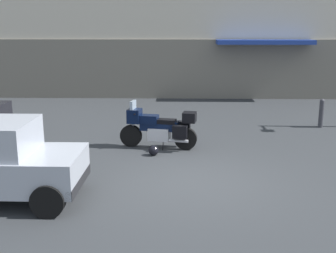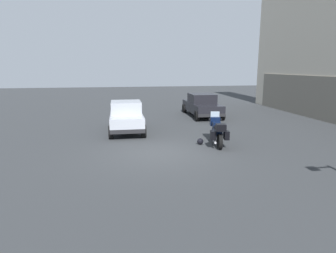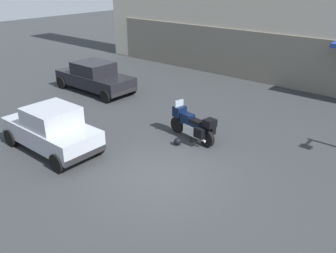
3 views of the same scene
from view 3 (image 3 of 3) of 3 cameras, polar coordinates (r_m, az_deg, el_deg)
The scene contains 5 objects.
ground_plane at distance 11.14m, azimuth -0.72°, elevation -7.93°, with size 80.00×80.00×0.00m, color #2D3033.
motorcycle at distance 13.21m, azimuth 3.96°, elevation 0.35°, with size 2.25×0.95×1.36m.
helmet at distance 12.96m, azimuth 1.55°, elevation -2.43°, with size 0.28×0.28×0.28m, color black.
car_hatchback_near at distance 12.95m, azimuth -18.23°, elevation -0.45°, with size 3.89×1.80×1.64m.
car_sedan_far at distance 19.09m, azimuth -11.74°, elevation 7.82°, with size 4.59×1.93×1.56m.
Camera 3 is at (6.16, -7.21, 5.84)m, focal length 37.86 mm.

